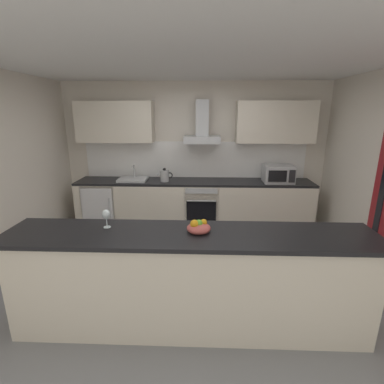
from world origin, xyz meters
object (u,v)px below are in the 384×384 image
Objects in this scene: microwave at (278,174)px; wine_glass at (106,215)px; refrigerator at (103,206)px; sink at (133,179)px; oven at (201,205)px; range_hood at (202,130)px; kettle at (165,176)px; fruit_bowl at (199,227)px.

wine_glass is (-2.21, -2.36, 0.09)m from microwave.
refrigerator is at bearing 110.94° from wine_glass.
microwave reaches higher than sink.
wine_glass is at bearing -82.05° from sink.
refrigerator is (-1.80, -0.00, -0.03)m from oven.
oven is at bearing -90.00° from range_hood.
oven is 1.45m from microwave.
sink reaches higher than kettle.
sink is at bearing 97.95° from wine_glass.
oven is 0.94× the size of refrigerator.
kettle reaches higher than refrigerator.
sink is (0.58, 0.01, 0.50)m from refrigerator.
microwave is 1.97m from kettle.
kettle is at bearing 104.66° from fruit_bowl.
wine_glass is 0.88m from fruit_bowl.
range_hood is at bearing 5.52° from sink.
microwave is 1.52m from range_hood.
microwave is (3.13, -0.03, 0.62)m from refrigerator.
kettle reaches higher than oven.
oven is 1.31m from sink.
fruit_bowl is (1.21, -2.47, 0.13)m from sink.
refrigerator is at bearing 179.54° from microwave.
kettle is at bearing -179.83° from microwave.
microwave is 0.69× the size of range_hood.
microwave reaches higher than wine_glass.
refrigerator is at bearing -175.81° from range_hood.
oven is at bearing 178.79° from microwave.
range_hood is at bearing 14.09° from kettle.
microwave is at bearing -1.21° from oven.
microwave is at bearing 46.87° from wine_glass.
refrigerator is 3.86× the size of fruit_bowl.
microwave is (1.32, -0.03, 0.59)m from oven.
microwave reaches higher than kettle.
fruit_bowl is at bearing -90.34° from range_hood.
refrigerator is at bearing -178.64° from sink.
fruit_bowl is at bearing -90.36° from oven.
microwave is 2.55m from sink.
wine_glass reaches higher than fruit_bowl.
refrigerator is 3.11m from fruit_bowl.
oven is 1.80m from refrigerator.
range_hood is at bearing 90.00° from oven.
kettle is at bearing -177.03° from oven.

